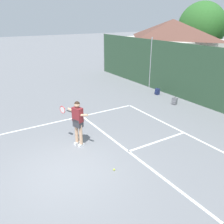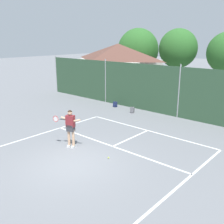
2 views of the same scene
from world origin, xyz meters
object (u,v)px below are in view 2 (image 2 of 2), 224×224
tennis_ball (109,158)px  backpack_grey (132,110)px  backpack_navy (115,104)px  tennis_player (70,125)px

tennis_ball → backpack_grey: (-3.62, 6.48, 0.16)m
backpack_navy → backpack_grey: bearing=-12.3°
tennis_player → tennis_ball: bearing=7.2°
tennis_player → backpack_grey: size_ratio=4.01×
tennis_player → backpack_grey: 6.96m
tennis_player → backpack_navy: 8.00m
tennis_player → tennis_ball: tennis_player is taller
backpack_navy → tennis_ball: bearing=-51.1°
backpack_navy → backpack_grey: 2.00m
backpack_navy → backpack_grey: same height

